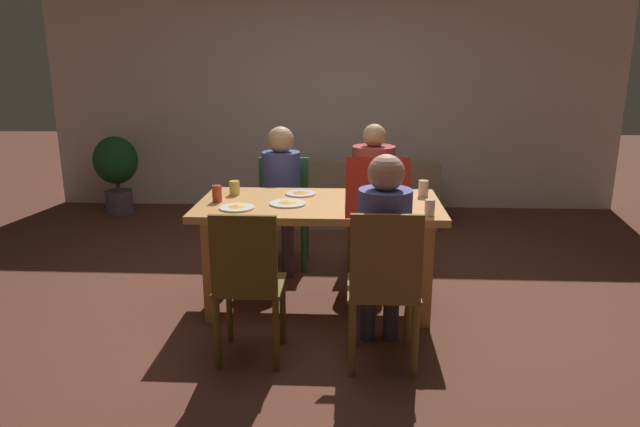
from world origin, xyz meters
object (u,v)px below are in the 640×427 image
at_px(chair_3, 248,281).
at_px(drinking_glass_2, 217,194).
at_px(plate_1, 288,203).
at_px(person_2, 384,242).
at_px(couch, 352,197).
at_px(pizza_box_0, 376,200).
at_px(chair_2, 384,285).
at_px(drinking_glass_1, 430,208).
at_px(plate_2, 301,193).
at_px(person_0, 373,186).
at_px(drinking_glass_3, 423,188).
at_px(drinking_glass_0, 235,188).
at_px(chair_1, 283,206).
at_px(person_1, 281,186).
at_px(potted_plant, 116,167).
at_px(chair_0, 372,210).
at_px(dining_table, 319,216).
at_px(plate_0, 237,207).

bearing_deg(chair_3, drinking_glass_2, 112.77).
bearing_deg(plate_1, person_2, -46.78).
bearing_deg(couch, pizza_box_0, -86.48).
bearing_deg(chair_2, drinking_glass_1, 60.59).
xyz_separation_m(drinking_glass_2, couch, (0.95, 2.28, -0.55)).
relative_size(plate_2, couch, 0.12).
bearing_deg(person_0, drinking_glass_3, -59.90).
distance_m(drinking_glass_3, couch, 2.17).
xyz_separation_m(drinking_glass_0, drinking_glass_3, (1.37, 0.02, 0.01)).
relative_size(chair_1, pizza_box_0, 1.45).
relative_size(person_1, drinking_glass_3, 10.27).
bearing_deg(pizza_box_0, drinking_glass_1, -28.47).
bearing_deg(couch, drinking_glass_1, -79.44).
bearing_deg(potted_plant, person_2, -48.21).
relative_size(chair_3, drinking_glass_2, 7.96).
bearing_deg(pizza_box_0, chair_0, 88.83).
height_order(dining_table, drinking_glass_1, drinking_glass_1).
xyz_separation_m(chair_1, plate_0, (-0.17, -1.13, 0.28)).
bearing_deg(drinking_glass_0, plate_2, 3.67).
height_order(chair_0, pizza_box_0, pizza_box_0).
relative_size(plate_0, drinking_glass_2, 2.02).
bearing_deg(person_1, pizza_box_0, -50.97).
height_order(drinking_glass_3, couch, drinking_glass_3).
xyz_separation_m(drinking_glass_0, couch, (0.87, 2.06, -0.55)).
distance_m(person_1, chair_3, 1.65).
height_order(drinking_glass_0, couch, drinking_glass_0).
relative_size(person_0, potted_plant, 1.37).
bearing_deg(person_2, drinking_glass_2, 147.71).
relative_size(chair_0, drinking_glass_1, 8.51).
bearing_deg(drinking_glass_1, drinking_glass_3, 87.41).
relative_size(dining_table, person_0, 1.38).
bearing_deg(plate_2, plate_0, -131.90).
bearing_deg(plate_2, drinking_glass_0, -176.33).
bearing_deg(person_0, couch, 96.60).
distance_m(drinking_glass_0, potted_plant, 2.91).
height_order(chair_1, plate_2, chair_1).
distance_m(chair_0, plate_1, 1.21).
xyz_separation_m(dining_table, drinking_glass_3, (0.74, 0.21, 0.16)).
bearing_deg(chair_2, pizza_box_0, 91.69).
relative_size(chair_1, drinking_glass_3, 7.80).
relative_size(chair_0, person_0, 0.73).
height_order(pizza_box_0, potted_plant, pizza_box_0).
bearing_deg(couch, plate_0, -107.48).
height_order(chair_2, pizza_box_0, pizza_box_0).
relative_size(person_1, drinking_glass_2, 10.30).
distance_m(chair_0, plate_2, 0.94).
height_order(plate_0, plate_1, same).
relative_size(person_2, drinking_glass_0, 12.11).
bearing_deg(drinking_glass_0, chair_2, -45.84).
relative_size(dining_table, plate_1, 6.63).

